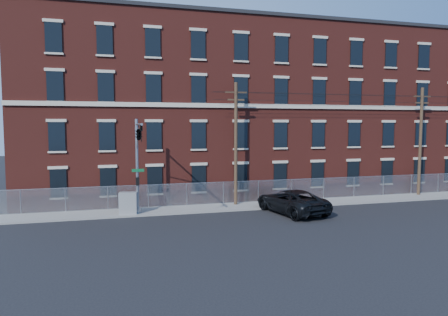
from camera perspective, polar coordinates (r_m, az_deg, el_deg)
ground at (r=27.80m, az=1.01°, el=-9.20°), size 140.00×140.00×0.00m
sidewalk at (r=37.14m, az=16.98°, el=-5.77°), size 65.00×3.00×0.12m
mill_building at (r=44.38m, az=11.09°, el=6.52°), size 55.30×14.32×16.30m
chain_link_fence at (r=38.07m, az=15.98°, el=-3.97°), size 59.06×0.06×1.85m
traffic_signal_mast at (r=28.19m, az=-12.04°, el=1.97°), size 0.90×6.75×7.00m
utility_pole_near at (r=32.95m, az=1.69°, el=2.37°), size 1.80×0.28×10.00m
utility_pole_mid at (r=41.82m, az=26.06°, el=2.39°), size 1.80×0.28×10.00m
overhead_wires at (r=41.87m, az=26.25°, el=7.56°), size 40.00×0.62×0.62m
pickup_truck at (r=31.15m, az=9.51°, el=-6.06°), size 4.24×6.94×1.80m
utility_cabinet at (r=30.70m, az=-13.41°, el=-6.23°), size 1.39×0.88×1.61m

